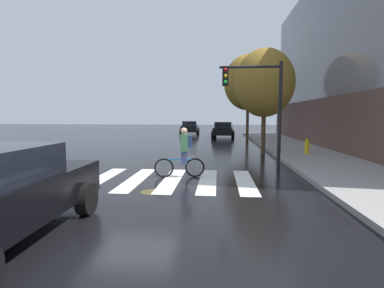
# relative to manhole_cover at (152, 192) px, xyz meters

# --- Properties ---
(ground_plane) EXTENTS (120.00, 120.00, 0.00)m
(ground_plane) POSITION_rel_manhole_cover_xyz_m (-0.86, 1.50, -0.00)
(ground_plane) COLOR black
(crosswalk_stripes) EXTENTS (6.42, 3.58, 0.01)m
(crosswalk_stripes) POSITION_rel_manhole_cover_xyz_m (-0.29, 1.50, 0.00)
(crosswalk_stripes) COLOR silver
(crosswalk_stripes) RESTS_ON ground
(manhole_cover) EXTENTS (0.64, 0.64, 0.01)m
(manhole_cover) POSITION_rel_manhole_cover_xyz_m (0.00, 0.00, 0.00)
(manhole_cover) COLOR #473D1E
(manhole_cover) RESTS_ON ground
(sedan_mid) EXTENTS (2.29, 4.47, 1.50)m
(sedan_mid) POSITION_rel_manhole_cover_xyz_m (2.29, 20.41, 0.77)
(sedan_mid) COLOR black
(sedan_mid) RESTS_ON ground
(sedan_far) EXTENTS (2.10, 4.35, 1.49)m
(sedan_far) POSITION_rel_manhole_cover_xyz_m (-1.40, 25.09, 0.76)
(sedan_far) COLOR black
(sedan_far) RESTS_ON ground
(cyclist) EXTENTS (1.70, 0.39, 1.69)m
(cyclist) POSITION_rel_manhole_cover_xyz_m (0.61, 1.98, 0.84)
(cyclist) COLOR black
(cyclist) RESTS_ON ground
(traffic_light_near) EXTENTS (2.47, 0.28, 4.20)m
(traffic_light_near) POSITION_rel_manhole_cover_xyz_m (3.38, 4.16, 2.86)
(traffic_light_near) COLOR black
(traffic_light_near) RESTS_ON ground
(fire_hydrant) EXTENTS (0.33, 0.22, 0.78)m
(fire_hydrant) POSITION_rel_manhole_cover_xyz_m (6.30, 7.51, 0.53)
(fire_hydrant) COLOR gold
(fire_hydrant) RESTS_ON sidewalk
(street_tree_near) EXTENTS (3.21, 3.21, 5.71)m
(street_tree_near) POSITION_rel_manhole_cover_xyz_m (4.26, 8.60, 3.85)
(street_tree_near) COLOR #4C3823
(street_tree_near) RESTS_ON ground
(street_tree_mid) EXTENTS (4.05, 4.05, 7.21)m
(street_tree_mid) POSITION_rel_manhole_cover_xyz_m (4.26, 17.48, 4.87)
(street_tree_mid) COLOR #4C3823
(street_tree_mid) RESTS_ON ground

